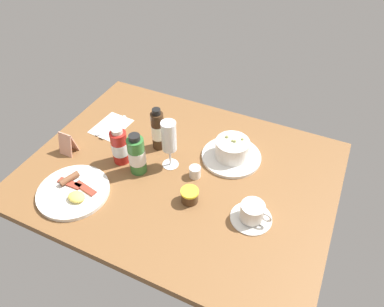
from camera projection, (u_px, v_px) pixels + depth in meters
The scene contains 12 objects.
ground_plane at pixel (180, 174), 131.68cm from camera, with size 110.00×84.00×3.00cm, color brown.
porridge_bowl at pixel (232, 151), 133.15cm from camera, with size 22.40×22.40×9.01cm.
cutlery_setting at pixel (110, 127), 149.01cm from camera, with size 13.26×17.11×0.90cm.
coffee_cup at pixel (252, 213), 112.89cm from camera, with size 13.48×13.48×6.64cm.
creamer_jug at pixel (195, 172), 127.17cm from camera, with size 5.13×4.20×4.78cm.
wine_glass at pixel (169, 138), 124.28cm from camera, with size 6.02×6.02×19.64cm.
jam_jar at pixel (190, 196), 118.76cm from camera, with size 6.09×6.09×4.86cm.
sauce_bottle_red at pixel (120, 147), 129.98cm from camera, with size 6.14×6.14×15.10cm.
sauce_bottle_brown at pixel (158, 130), 134.69cm from camera, with size 4.92×4.92×17.99cm.
sauce_bottle_green at pixel (137, 155), 125.71cm from camera, with size 6.18×6.18×16.59cm.
breakfast_plate at pixel (74, 191), 122.16cm from camera, with size 24.64×24.64×3.70cm.
menu_card at pixel (67, 143), 135.08cm from camera, with size 5.68×4.96×9.09cm.
Camera 1 is at (-42.68, 80.70, 93.79)cm, focal length 33.44 mm.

